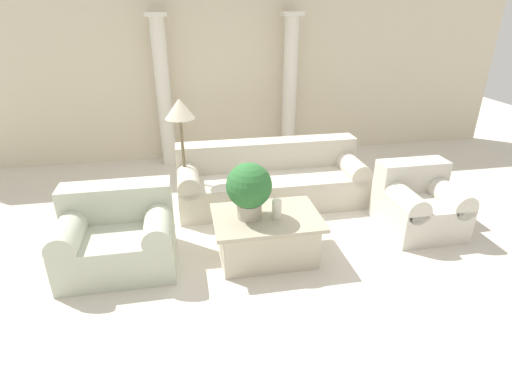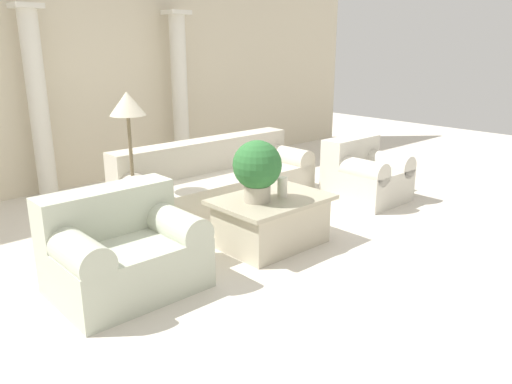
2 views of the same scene
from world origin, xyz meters
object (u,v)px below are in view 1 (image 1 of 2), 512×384
(loveseat, at_px, (118,234))
(floor_lamp, at_px, (180,117))
(sofa_long, at_px, (270,179))
(potted_plant, at_px, (249,188))
(armchair, at_px, (418,202))
(coffee_table, at_px, (266,236))

(loveseat, distance_m, floor_lamp, 1.58)
(sofa_long, height_order, potted_plant, potted_plant)
(sofa_long, bearing_deg, loveseat, -148.46)
(loveseat, distance_m, armchair, 3.41)
(potted_plant, relative_size, floor_lamp, 0.40)
(coffee_table, relative_size, potted_plant, 1.90)
(loveseat, relative_size, armchair, 1.31)
(floor_lamp, bearing_deg, loveseat, -123.43)
(sofa_long, bearing_deg, armchair, -32.72)
(potted_plant, relative_size, armchair, 0.68)
(loveseat, distance_m, coffee_table, 1.52)
(loveseat, relative_size, floor_lamp, 0.76)
(sofa_long, relative_size, armchair, 2.88)
(coffee_table, xyz_separation_m, potted_plant, (-0.18, 0.01, 0.56))
(sofa_long, distance_m, floor_lamp, 1.45)
(sofa_long, relative_size, floor_lamp, 1.68)
(armchair, bearing_deg, potted_plant, -172.72)
(loveseat, bearing_deg, sofa_long, 31.54)
(sofa_long, xyz_separation_m, floor_lamp, (-1.12, -0.05, 0.92))
(sofa_long, relative_size, potted_plant, 4.23)
(armchair, bearing_deg, floor_lamp, 160.38)
(sofa_long, xyz_separation_m, armchair, (1.57, -1.01, 0.01))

